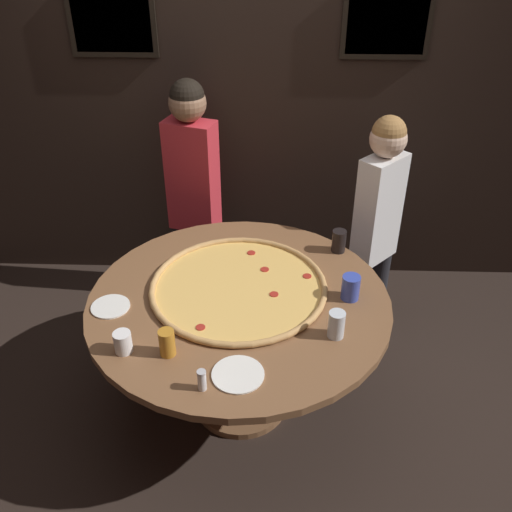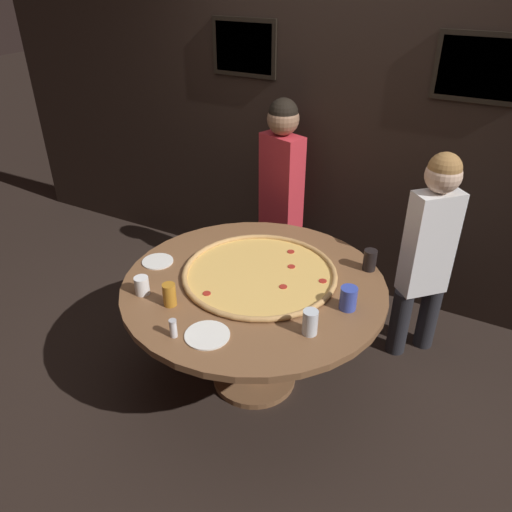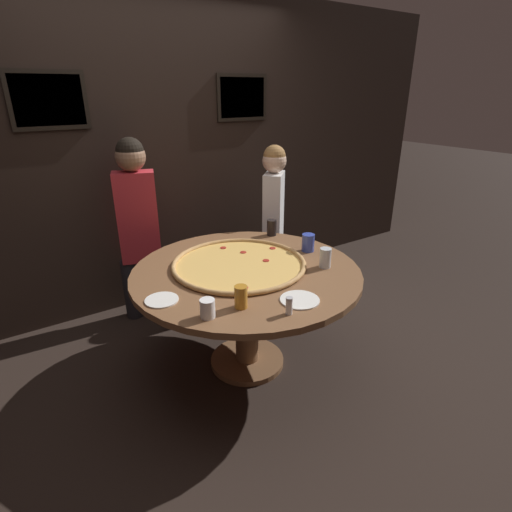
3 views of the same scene
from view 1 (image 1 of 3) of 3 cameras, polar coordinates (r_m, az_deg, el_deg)
The scene contains 14 objects.
ground_plane at distance 3.31m, azimuth -1.50°, elevation -14.38°, with size 24.00×24.00×0.00m, color black.
back_wall at distance 3.73m, azimuth -0.68°, elevation 15.71°, with size 6.40×0.08×2.60m.
dining_table at distance 2.89m, azimuth -1.67°, elevation -6.46°, with size 1.49×1.49×0.74m.
giant_pizza at distance 2.85m, azimuth -1.77°, elevation -3.08°, with size 0.89×0.89×0.03m.
drink_cup_centre_back at distance 2.57m, azimuth 8.04°, elevation -6.80°, with size 0.08×0.08×0.13m, color silver.
drink_cup_far_right at distance 2.49m, azimuth -8.89°, elevation -8.56°, with size 0.07×0.07×0.13m, color #BC7A23.
drink_cup_by_shaker at distance 3.14m, azimuth 8.28°, elevation 1.49°, with size 0.08×0.08×0.13m, color black.
drink_cup_beside_pizza at distance 2.80m, azimuth 9.44°, elevation -3.12°, with size 0.09×0.09×0.13m, color #384CB7.
drink_cup_far_left at distance 2.55m, azimuth -13.17°, elevation -8.39°, with size 0.08×0.08×0.10m, color white.
white_plate_beside_cup at distance 2.42m, azimuth -1.82°, elevation -11.74°, with size 0.22×0.22×0.01m, color white.
white_plate_far_back at distance 2.83m, azimuth -14.35°, elevation -4.92°, with size 0.19×0.19×0.01m, color white.
condiment_shaker at distance 2.34m, azimuth -5.43°, elevation -12.24°, with size 0.04×0.04×0.10m.
diner_far_right at distance 3.66m, azimuth -6.34°, elevation 7.46°, with size 0.40×0.26×1.50m.
diner_side_left at distance 3.48m, azimuth 12.11°, elevation 4.18°, with size 0.33×0.34×1.39m.
Camera 1 is at (0.15, -2.20, 2.47)m, focal length 40.00 mm.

